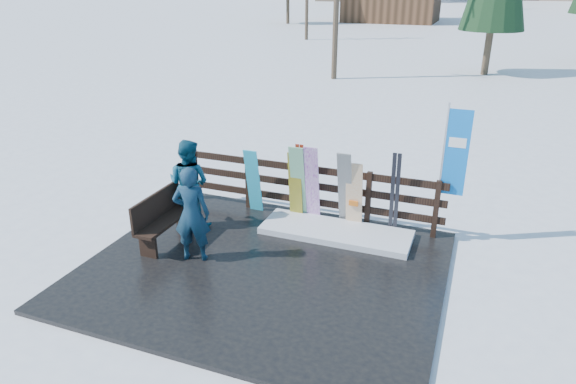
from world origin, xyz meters
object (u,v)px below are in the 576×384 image
at_px(bench, 162,217).
at_px(snowboard_2, 295,186).
at_px(snowboard_0, 253,181).
at_px(person_front, 192,214).
at_px(snowboard_1, 298,183).
at_px(rental_flag, 453,158).
at_px(snowboard_5, 354,196).
at_px(person_back, 189,183).
at_px(snowboard_4, 345,190).
at_px(snowboard_3, 312,185).

bearing_deg(bench, snowboard_2, 42.36).
distance_m(snowboard_0, person_front, 2.16).
bearing_deg(snowboard_1, rental_flag, 5.39).
relative_size(snowboard_0, snowboard_5, 1.01).
relative_size(person_front, person_back, 0.97).
relative_size(bench, snowboard_4, 0.91).
xyz_separation_m(snowboard_4, rental_flag, (1.89, 0.27, 0.80)).
distance_m(snowboard_2, snowboard_5, 1.21).
distance_m(snowboard_1, person_back, 2.16).
bearing_deg(snowboard_4, person_back, -161.44).
bearing_deg(snowboard_5, snowboard_2, 180.00).
xyz_separation_m(bench, person_back, (0.10, 0.82, 0.37)).
distance_m(rental_flag, person_front, 4.76).
relative_size(snowboard_4, rental_flag, 0.64).
height_order(snowboard_5, rental_flag, rental_flag).
bearing_deg(rental_flag, bench, -157.11).
relative_size(snowboard_0, snowboard_3, 0.87).
bearing_deg(person_back, snowboard_0, -132.45).
relative_size(bench, person_back, 0.84).
bearing_deg(snowboard_2, snowboard_0, 180.00).
bearing_deg(snowboard_3, person_back, -156.38).
distance_m(snowboard_1, snowboard_4, 0.97).
relative_size(bench, snowboard_1, 0.92).
bearing_deg(bench, rental_flag, 22.89).
xyz_separation_m(snowboard_4, person_back, (-2.89, -0.97, 0.08)).
xyz_separation_m(snowboard_3, person_back, (-2.22, -0.97, 0.07)).
bearing_deg(snowboard_4, snowboard_0, 180.00).
bearing_deg(person_front, snowboard_4, -152.52).
xyz_separation_m(bench, snowboard_4, (3.00, 1.80, 0.29)).
bearing_deg(person_back, bench, 84.46).
height_order(bench, person_front, person_front).
bearing_deg(snowboard_0, person_back, -133.97).
bearing_deg(snowboard_5, rental_flag, 8.97).
xyz_separation_m(snowboard_0, person_back, (-0.94, -0.97, 0.18)).
relative_size(snowboard_4, person_back, 0.93).
bearing_deg(snowboard_4, snowboard_1, 180.00).
relative_size(snowboard_1, snowboard_2, 1.11).
bearing_deg(snowboard_4, bench, -149.07).
height_order(snowboard_2, rental_flag, rental_flag).
relative_size(snowboard_2, snowboard_3, 0.88).
bearing_deg(snowboard_2, snowboard_1, 0.00).
xyz_separation_m(snowboard_0, snowboard_5, (2.14, 0.00, -0.00)).
relative_size(snowboard_1, person_front, 0.94).
height_order(snowboard_2, snowboard_5, snowboard_2).
height_order(snowboard_2, person_back, person_back).
bearing_deg(snowboard_0, bench, -120.07).
distance_m(bench, snowboard_3, 2.95).
distance_m(snowboard_1, person_front, 2.44).
bearing_deg(snowboard_5, bench, -150.56).
bearing_deg(person_back, snowboard_3, -154.85).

